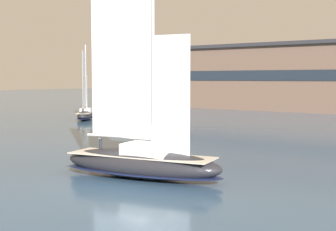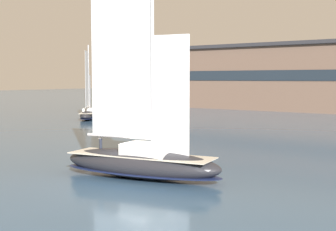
% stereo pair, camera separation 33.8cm
% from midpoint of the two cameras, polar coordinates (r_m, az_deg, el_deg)
% --- Properties ---
extents(ground_plane, '(400.00, 400.00, 0.00)m').
position_cam_midpoint_polar(ground_plane, '(30.84, -3.62, -7.60)').
color(ground_plane, '#385675').
extents(waterfront_building, '(42.66, 13.67, 13.50)m').
position_cam_midpoint_polar(waterfront_building, '(99.49, 13.25, 4.62)').
color(waterfront_building, brown).
rests_on(waterfront_building, ground).
extents(sailboat_main, '(11.65, 5.22, 15.46)m').
position_cam_midpoint_polar(sailboat_main, '(30.60, -3.60, -5.41)').
color(sailboat_main, '#232328').
rests_on(sailboat_main, ground).
extents(sailboat_moored_mid_channel, '(7.14, 8.19, 11.73)m').
position_cam_midpoint_polar(sailboat_moored_mid_channel, '(74.95, -10.13, 0.25)').
color(sailboat_moored_mid_channel, '#232328').
rests_on(sailboat_moored_mid_channel, ground).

